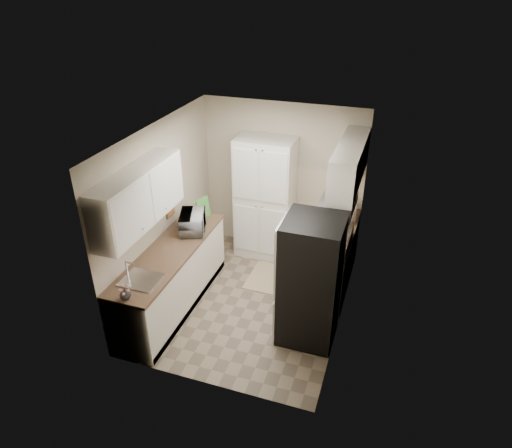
% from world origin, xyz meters
% --- Properties ---
extents(ground, '(3.20, 3.20, 0.00)m').
position_xyz_m(ground, '(0.00, 0.00, 0.00)').
color(ground, '#7A6B56').
rests_on(ground, ground).
extents(room_shell, '(2.64, 3.24, 2.52)m').
position_xyz_m(room_shell, '(-0.02, -0.01, 1.63)').
color(room_shell, beige).
rests_on(room_shell, ground).
extents(pantry_cabinet, '(0.90, 0.55, 2.00)m').
position_xyz_m(pantry_cabinet, '(-0.20, 1.32, 1.00)').
color(pantry_cabinet, silver).
rests_on(pantry_cabinet, ground).
extents(base_cabinet_left, '(0.60, 2.30, 0.88)m').
position_xyz_m(base_cabinet_left, '(-0.99, -0.43, 0.44)').
color(base_cabinet_left, silver).
rests_on(base_cabinet_left, ground).
extents(countertop_left, '(0.63, 2.33, 0.04)m').
position_xyz_m(countertop_left, '(-0.99, -0.43, 0.90)').
color(countertop_left, brown).
rests_on(countertop_left, base_cabinet_left).
extents(base_cabinet_right, '(0.60, 0.80, 0.88)m').
position_xyz_m(base_cabinet_right, '(0.99, 1.19, 0.44)').
color(base_cabinet_right, silver).
rests_on(base_cabinet_right, ground).
extents(countertop_right, '(0.63, 0.83, 0.04)m').
position_xyz_m(countertop_right, '(0.99, 1.19, 0.90)').
color(countertop_right, brown).
rests_on(countertop_right, base_cabinet_right).
extents(electric_range, '(0.71, 0.78, 1.13)m').
position_xyz_m(electric_range, '(0.97, 0.39, 0.48)').
color(electric_range, '#B7B7BC').
rests_on(electric_range, ground).
extents(refrigerator, '(0.70, 0.72, 1.70)m').
position_xyz_m(refrigerator, '(0.94, -0.41, 0.85)').
color(refrigerator, '#B7B7BC').
rests_on(refrigerator, ground).
extents(microwave, '(0.49, 0.59, 0.28)m').
position_xyz_m(microwave, '(-0.91, 0.15, 1.06)').
color(microwave, silver).
rests_on(microwave, countertop_left).
extents(wine_bottle, '(0.07, 0.07, 0.27)m').
position_xyz_m(wine_bottle, '(-1.01, 0.48, 1.05)').
color(wine_bottle, black).
rests_on(wine_bottle, countertop_left).
extents(flower_vase, '(0.17, 0.17, 0.13)m').
position_xyz_m(flower_vase, '(-0.97, -1.51, 0.99)').
color(flower_vase, silver).
rests_on(flower_vase, countertop_left).
extents(cutting_board, '(0.09, 0.25, 0.32)m').
position_xyz_m(cutting_board, '(-0.93, 0.55, 1.08)').
color(cutting_board, green).
rests_on(cutting_board, countertop_left).
extents(toaster_oven, '(0.36, 0.44, 0.24)m').
position_xyz_m(toaster_oven, '(1.09, 1.22, 1.04)').
color(toaster_oven, '#B5B5BA').
rests_on(toaster_oven, countertop_right).
extents(fruit_basket, '(0.37, 0.37, 0.12)m').
position_xyz_m(fruit_basket, '(1.09, 1.23, 1.22)').
color(fruit_basket, '#FF6500').
rests_on(fruit_basket, toaster_oven).
extents(kitchen_mat, '(0.51, 0.79, 0.01)m').
position_xyz_m(kitchen_mat, '(0.04, 0.61, 0.01)').
color(kitchen_mat, tan).
rests_on(kitchen_mat, ground).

